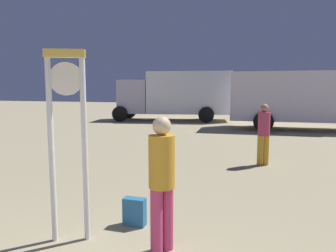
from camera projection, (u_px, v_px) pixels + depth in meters
name	position (u px, v px, depth m)	size (l,w,h in m)	color
standing_clock	(67.00, 126.00, 3.83)	(0.48, 0.26, 2.39)	silver
person_near_clock	(162.00, 177.00, 3.62)	(0.31, 0.31, 1.61)	#C73A6A
backpack	(135.00, 212.00, 4.40)	(0.31, 0.18, 0.39)	#296796
person_distant	(264.00, 131.00, 7.82)	(0.30, 0.30, 1.55)	gold
box_truck_near	(304.00, 98.00, 14.58)	(7.20, 2.78, 2.71)	silver
box_truck_far	(177.00, 94.00, 19.06)	(7.31, 3.63, 2.94)	white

